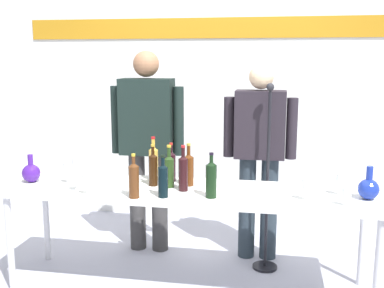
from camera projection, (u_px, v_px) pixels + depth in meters
ground_plane at (188, 287)px, 3.47m from camera, size 10.00×10.00×0.00m
back_wall at (217, 76)px, 4.73m from camera, size 5.63×0.11×3.00m
display_table at (188, 197)px, 3.34m from camera, size 2.65×0.64×0.76m
decanter_blue_left at (31, 173)px, 3.51m from camera, size 0.14×0.14×0.21m
decanter_blue_right at (369, 188)px, 3.08m from camera, size 0.14×0.14×0.23m
presenter_left at (147, 138)px, 3.98m from camera, size 0.64×0.22×1.74m
presenter_right at (259, 150)px, 3.83m from camera, size 0.60×0.22×1.63m
wine_bottle_0 at (134, 179)px, 3.10m from camera, size 0.07×0.07×0.30m
wine_bottle_1 at (171, 165)px, 3.53m from camera, size 0.07×0.07×0.30m
wine_bottle_2 at (154, 162)px, 3.54m from camera, size 0.07×0.07×0.34m
wine_bottle_3 at (163, 179)px, 3.12m from camera, size 0.07×0.07×0.29m
wine_bottle_4 at (183, 172)px, 3.27m from camera, size 0.07×0.07×0.33m
wine_bottle_5 at (153, 168)px, 3.40m from camera, size 0.06×0.06×0.31m
wine_bottle_6 at (211, 178)px, 3.11m from camera, size 0.07×0.07×0.31m
wine_bottle_7 at (169, 170)px, 3.36m from camera, size 0.07×0.07×0.31m
wine_bottle_8 at (189, 168)px, 3.41m from camera, size 0.07×0.07×0.32m
wine_glass_left_0 at (76, 163)px, 3.70m from camera, size 0.07×0.07×0.15m
wine_glass_left_1 at (76, 178)px, 3.28m from camera, size 0.07×0.07×0.14m
wine_glass_left_2 at (86, 181)px, 3.18m from camera, size 0.06×0.06×0.14m
wine_glass_left_3 at (67, 169)px, 3.46m from camera, size 0.06×0.06×0.16m
wine_glass_right_0 at (307, 184)px, 3.05m from camera, size 0.06×0.06×0.15m
wine_glass_right_1 at (347, 193)px, 2.94m from camera, size 0.06×0.06×0.12m
wine_glass_right_2 at (341, 180)px, 3.16m from camera, size 0.06×0.06×0.15m
microphone_stand at (267, 209)px, 3.69m from camera, size 0.20×0.20×1.50m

